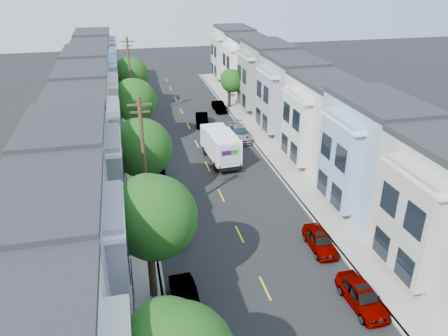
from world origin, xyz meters
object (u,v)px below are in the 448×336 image
at_px(fedex_truck, 220,145).
at_px(parked_left_b, 185,298).
at_px(utility_pole_far, 130,79).
at_px(utility_pole_near, 145,167).
at_px(tree_b, 153,218).
at_px(tree_far_r, 231,81).
at_px(parked_right_a, 362,296).
at_px(parked_right_b, 320,241).
at_px(tree_e, 130,75).
at_px(lead_sedan, 202,120).
at_px(parked_left_d, 157,166).
at_px(tree_d, 134,100).
at_px(parked_right_c, 239,133).
at_px(parked_right_d, 219,107).
at_px(tree_c, 141,148).
at_px(parked_left_c, 169,222).

bearing_deg(fedex_truck, parked_left_b, -112.17).
bearing_deg(utility_pole_far, utility_pole_near, -90.00).
bearing_deg(tree_b, tree_far_r, 69.51).
xyz_separation_m(parked_right_a, parked_right_b, (0.00, 5.68, -0.05)).
bearing_deg(tree_e, lead_sedan, -46.07).
xyz_separation_m(tree_e, tree_far_r, (13.20, -2.16, -1.01)).
bearing_deg(parked_left_d, parked_right_b, -56.21).
bearing_deg(utility_pole_near, parked_left_d, 81.90).
height_order(tree_far_r, parked_right_a, tree_far_r).
bearing_deg(lead_sedan, tree_e, 141.99).
height_order(utility_pole_near, parked_left_b, utility_pole_near).
xyz_separation_m(tree_d, parked_left_b, (1.40, -25.21, -4.48)).
height_order(tree_d, parked_left_b, tree_d).
height_order(parked_left_b, parked_right_c, parked_right_c).
relative_size(tree_far_r, parked_right_d, 1.41).
relative_size(tree_far_r, parked_left_d, 1.40).
bearing_deg(utility_pole_far, parked_left_d, -85.05).
distance_m(tree_b, tree_d, 23.96).
bearing_deg(parked_left_b, tree_b, 134.64).
distance_m(lead_sedan, parked_right_b, 27.18).
height_order(tree_far_r, fedex_truck, tree_far_r).
relative_size(tree_b, parked_left_d, 2.07).
bearing_deg(tree_c, utility_pole_near, -89.98).
height_order(tree_e, parked_right_c, tree_e).
relative_size(tree_b, lead_sedan, 1.89).
bearing_deg(parked_left_d, parked_left_b, -89.74).
xyz_separation_m(tree_far_r, fedex_truck, (-5.38, -17.11, -1.93)).
bearing_deg(parked_right_a, tree_d, 110.56).
relative_size(tree_e, lead_sedan, 1.72).
relative_size(parked_right_b, parked_right_c, 0.82).
bearing_deg(tree_far_r, parked_left_d, -122.76).
distance_m(tree_c, parked_right_c, 16.88).
height_order(tree_c, parked_right_a, tree_c).
distance_m(tree_e, parked_right_d, 12.37).
distance_m(fedex_truck, parked_right_c, 6.43).
xyz_separation_m(utility_pole_far, parked_left_c, (1.40, -26.37, -4.40)).
distance_m(tree_far_r, parked_left_c, 31.02).
xyz_separation_m(tree_c, parked_right_a, (11.20, -15.10, -4.06)).
relative_size(tree_c, utility_pole_far, 0.71).
xyz_separation_m(tree_c, utility_pole_far, (0.00, 21.53, 0.41)).
bearing_deg(parked_left_c, parked_right_a, -41.74).
height_order(tree_c, utility_pole_near, utility_pole_near).
bearing_deg(parked_right_d, lead_sedan, -123.69).
bearing_deg(tree_d, parked_right_c, -1.88).
distance_m(utility_pole_near, parked_right_b, 13.05).
distance_m(parked_left_c, parked_left_d, 10.22).
xyz_separation_m(tree_c, lead_sedan, (7.98, 17.57, -4.06)).
height_order(tree_b, parked_left_c, tree_b).
bearing_deg(parked_left_b, parked_right_d, 71.09).
height_order(lead_sedan, parked_right_d, lead_sedan).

